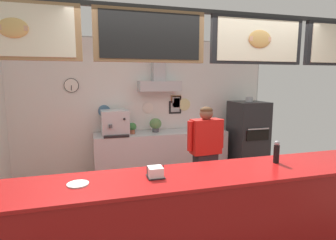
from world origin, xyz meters
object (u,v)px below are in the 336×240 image
object	(u,v)px
potted_thyme	(156,124)
condiment_plate	(78,184)
potted_basil	(132,127)
napkin_holder	(155,173)
pizza_oven	(248,138)
pepper_grinder	(276,152)
shop_worker	(205,153)
espresso_machine	(115,123)

from	to	relation	value
potted_thyme	condiment_plate	bearing A→B (deg)	-114.83
potted_thyme	condiment_plate	distance (m)	3.20
potted_basil	napkin_holder	bearing A→B (deg)	-94.27
pizza_oven	potted_basil	distance (m)	2.36
condiment_plate	napkin_holder	xyz separation A→B (m)	(0.66, -0.00, 0.04)
napkin_holder	pepper_grinder	bearing A→B (deg)	3.22
shop_worker	potted_thyme	world-z (taller)	shop_worker
pizza_oven	shop_worker	xyz separation A→B (m)	(-1.42, -1.11, 0.07)
potted_basil	espresso_machine	bearing A→B (deg)	-178.40
pizza_oven	napkin_holder	size ratio (longest dim) A/B	10.06
shop_worker	potted_basil	xyz separation A→B (m)	(-0.91, 1.39, 0.20)
potted_basil	pepper_grinder	world-z (taller)	pepper_grinder
potted_thyme	potted_basil	distance (m)	0.47
espresso_machine	potted_thyme	distance (m)	0.80
pepper_grinder	napkin_holder	size ratio (longest dim) A/B	1.51
pizza_oven	condiment_plate	world-z (taller)	pizza_oven
espresso_machine	condiment_plate	world-z (taller)	espresso_machine
potted_basil	napkin_holder	size ratio (longest dim) A/B	1.36
shop_worker	condiment_plate	world-z (taller)	shop_worker
shop_worker	pepper_grinder	xyz separation A→B (m)	(0.19, -1.39, 0.36)
potted_thyme	condiment_plate	xyz separation A→B (m)	(-1.34, -2.90, 0.02)
espresso_machine	shop_worker	bearing A→B (deg)	-48.12
potted_thyme	espresso_machine	bearing A→B (deg)	-175.33
espresso_machine	condiment_plate	size ratio (longest dim) A/B	2.86
condiment_plate	shop_worker	bearing A→B (deg)	39.26
pizza_oven	potted_thyme	bearing A→B (deg)	169.75
espresso_machine	pepper_grinder	world-z (taller)	espresso_machine
potted_thyme	potted_basil	xyz separation A→B (m)	(-0.47, -0.06, -0.03)
shop_worker	potted_thyme	size ratio (longest dim) A/B	5.58
condiment_plate	napkin_holder	size ratio (longest dim) A/B	1.14
shop_worker	pepper_grinder	size ratio (longest dim) A/B	6.44
potted_basil	pepper_grinder	distance (m)	2.99
pizza_oven	shop_worker	distance (m)	1.80
pepper_grinder	pizza_oven	bearing A→B (deg)	63.82
napkin_holder	shop_worker	bearing A→B (deg)	52.40
shop_worker	espresso_machine	distance (m)	1.88
pepper_grinder	condiment_plate	xyz separation A→B (m)	(-1.98, -0.07, -0.11)
potted_basil	napkin_holder	world-z (taller)	napkin_holder
potted_basil	pepper_grinder	xyz separation A→B (m)	(1.10, -2.78, 0.16)
pizza_oven	potted_basil	xyz separation A→B (m)	(-2.33, 0.28, 0.28)
napkin_holder	potted_thyme	bearing A→B (deg)	76.78
shop_worker	potted_thyme	distance (m)	1.53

